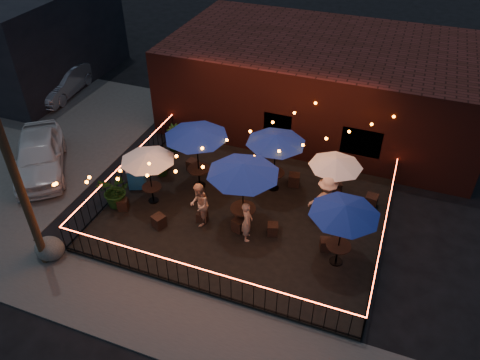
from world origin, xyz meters
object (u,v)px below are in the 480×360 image
object	(u,v)px
cafe_table_0	(147,157)
cooler	(137,177)
cafe_table_1	(196,133)
cafe_table_2	(243,170)
boulder	(50,249)
cafe_table_5	(336,163)
utility_pole	(11,165)
cafe_table_3	(276,139)
cafe_table_4	(345,211)

from	to	relation	value
cafe_table_0	cooler	world-z (taller)	cafe_table_0
cafe_table_1	cafe_table_2	xyz separation A→B (m)	(2.46, -1.61, 0.05)
cooler	boulder	bearing A→B (deg)	-124.90
cafe_table_5	boulder	xyz separation A→B (m)	(-8.30, -5.84, -1.74)
cafe_table_2	utility_pole	bearing A→B (deg)	-145.77
cafe_table_1	cafe_table_3	size ratio (longest dim) A/B	1.01
cafe_table_1	cooler	world-z (taller)	cafe_table_1
cafe_table_1	cafe_table_2	bearing A→B (deg)	-33.19
utility_pole	cafe_table_2	size ratio (longest dim) A/B	2.78
cafe_table_0	cafe_table_1	xyz separation A→B (m)	(1.26, 1.50, 0.44)
cafe_table_0	cafe_table_4	xyz separation A→B (m)	(7.22, -0.64, 0.21)
utility_pole	cafe_table_3	world-z (taller)	utility_pole
cafe_table_1	utility_pole	bearing A→B (deg)	-120.23
cafe_table_2	cafe_table_3	xyz separation A→B (m)	(0.36, 2.51, -0.22)
cafe_table_1	boulder	bearing A→B (deg)	-121.22
cafe_table_5	boulder	size ratio (longest dim) A/B	2.37
cafe_table_1	cafe_table_4	size ratio (longest dim) A/B	0.97
cafe_table_5	cooler	xyz separation A→B (m)	(-7.43, -1.59, -1.51)
cafe_table_1	cafe_table_3	distance (m)	2.97
utility_pole	cooler	size ratio (longest dim) A/B	8.81
cafe_table_2	cafe_table_3	world-z (taller)	cafe_table_2
utility_pole	cafe_table_5	distance (m)	10.49
utility_pole	cafe_table_4	size ratio (longest dim) A/B	2.74
cafe_table_0	cooler	bearing A→B (deg)	151.09
cafe_table_3	cafe_table_5	world-z (taller)	cafe_table_3
boulder	cafe_table_5	bearing A→B (deg)	35.13
cafe_table_3	cafe_table_4	xyz separation A→B (m)	(3.14, -3.04, -0.04)
cafe_table_2	cafe_table_5	xyz separation A→B (m)	(2.69, 2.26, -0.55)
cafe_table_3	cafe_table_5	xyz separation A→B (m)	(2.33, -0.25, -0.32)
cafe_table_1	cafe_table_4	bearing A→B (deg)	-19.74
boulder	cafe_table_3	bearing A→B (deg)	45.57
utility_pole	cafe_table_5	size ratio (longest dim) A/B	3.50
cafe_table_0	boulder	size ratio (longest dim) A/B	2.31
cooler	boulder	distance (m)	4.34
cooler	cafe_table_1	bearing A→B (deg)	-0.79
cafe_table_0	cafe_table_5	world-z (taller)	cafe_table_0
cafe_table_1	cafe_table_5	distance (m)	5.22
cafe_table_3	utility_pole	bearing A→B (deg)	-133.39
cafe_table_5	boulder	distance (m)	10.30
cafe_table_2	cafe_table_5	bearing A→B (deg)	40.03
cafe_table_4	cooler	distance (m)	8.51
cafe_table_0	cafe_table_3	size ratio (longest dim) A/B	0.79
cafe_table_5	cooler	distance (m)	7.75
cafe_table_5	cafe_table_2	bearing A→B (deg)	-139.97
cafe_table_4	cafe_table_3	bearing A→B (deg)	135.93
cafe_table_0	cafe_table_1	bearing A→B (deg)	50.00
utility_pole	cafe_table_5	world-z (taller)	utility_pole
cafe_table_4	cafe_table_0	bearing A→B (deg)	174.97
cooler	cafe_table_2	bearing A→B (deg)	-31.33
utility_pole	boulder	world-z (taller)	utility_pole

